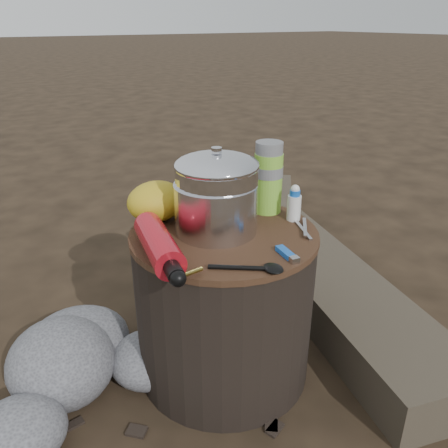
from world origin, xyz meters
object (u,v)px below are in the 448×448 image
stump (224,304)px  camping_pot (217,192)px  fuel_bottle (159,244)px  thermos (268,178)px  log_main (297,255)px  travel_mug (236,185)px

stump → camping_pot: size_ratio=2.33×
fuel_bottle → thermos: (0.39, 0.10, 0.07)m
stump → camping_pot: (-0.01, 0.02, 0.34)m
log_main → fuel_bottle: 0.96m
log_main → camping_pot: size_ratio=8.36×
fuel_bottle → travel_mug: size_ratio=2.63×
fuel_bottle → travel_mug: travel_mug is taller
camping_pot → travel_mug: 0.21m
log_main → camping_pot: (-0.58, -0.31, 0.49)m
log_main → stump: bearing=-134.9°
fuel_bottle → travel_mug: bearing=40.9°
stump → fuel_bottle: fuel_bottle is taller
camping_pot → travel_mug: (0.15, 0.14, -0.05)m
travel_mug → log_main: bearing=22.2°
stump → camping_pot: 0.34m
log_main → travel_mug: size_ratio=15.71×
log_main → fuel_bottle: fuel_bottle is taller
camping_pot → travel_mug: size_ratio=1.88×
log_main → camping_pot: 0.82m
travel_mug → fuel_bottle: bearing=-150.6°
log_main → camping_pot: bearing=-136.8°
camping_pot → fuel_bottle: (-0.20, -0.06, -0.07)m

